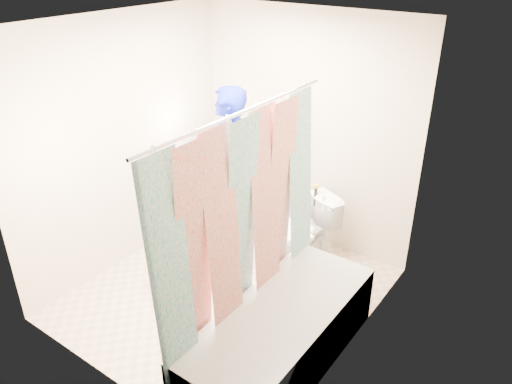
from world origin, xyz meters
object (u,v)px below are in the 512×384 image
Objects in this scene: toilet at (303,233)px; plumber at (228,170)px; bathtub at (280,335)px; cleaning_caddy at (167,281)px.

plumber is (-0.82, -0.13, 0.51)m from toilet.
toilet is 0.41× the size of plumber.
toilet is at bearing 113.91° from bathtub.
plumber reaches higher than bathtub.
cleaning_caddy is at bearing -19.85° from plumber.
cleaning_caddy is (0.03, -0.96, -0.78)m from plumber.
bathtub is 1.37m from cleaning_caddy.
bathtub is at bearing -41.71° from toilet.
bathtub is at bearing 13.43° from cleaning_caddy.
plumber is 5.07× the size of cleaning_caddy.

